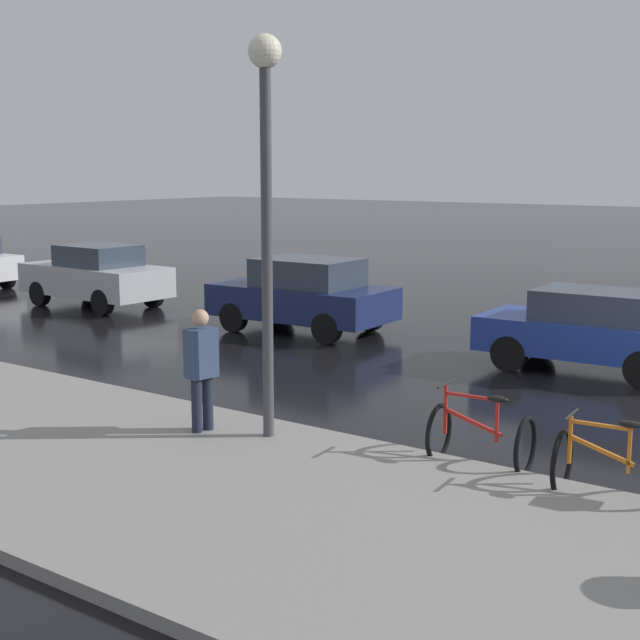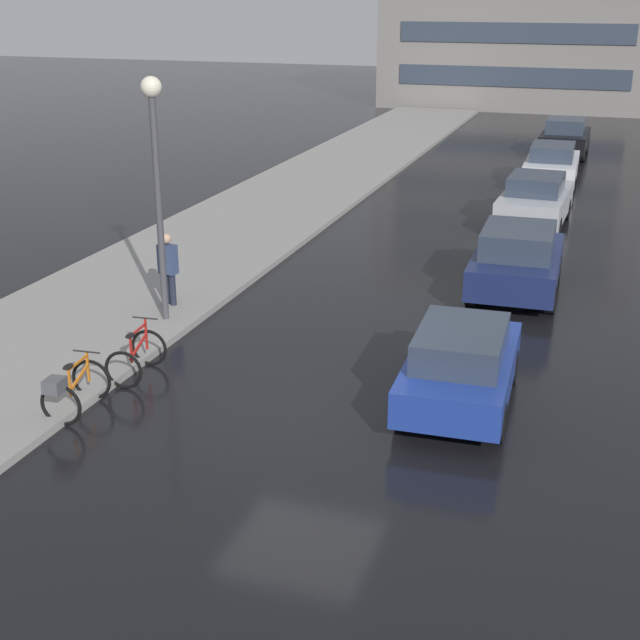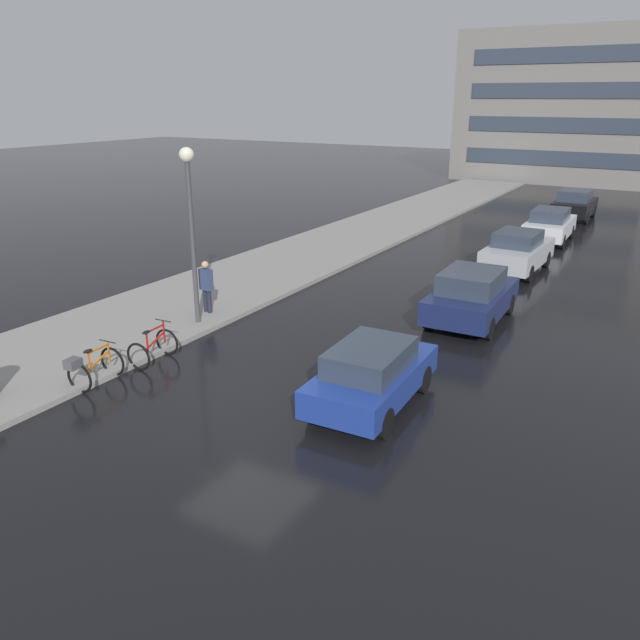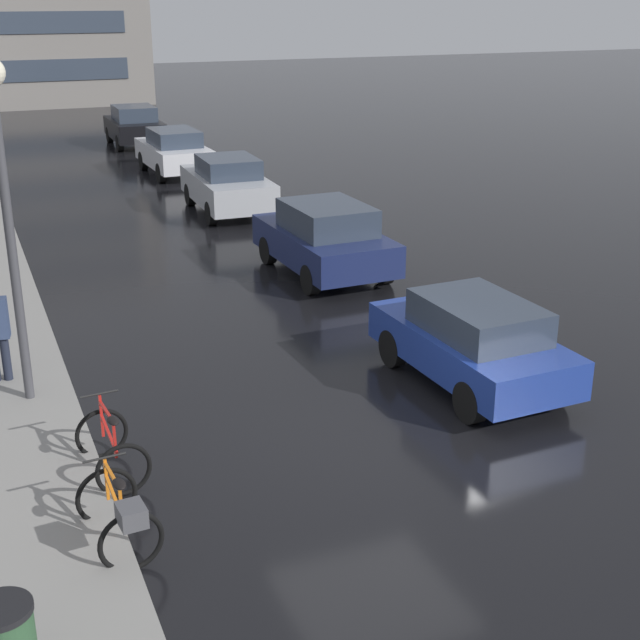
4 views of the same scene
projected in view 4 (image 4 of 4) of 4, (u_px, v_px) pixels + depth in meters
The scene contains 9 objects.
ground_plane at pixel (375, 449), 12.33m from camera, with size 140.00×140.00×0.00m, color black.
bicycle_nearest at pixel (121, 515), 9.90m from camera, with size 0.83×1.40×0.94m.
bicycle_second at pixel (112, 448), 11.53m from camera, with size 0.81×1.20×1.00m.
car_blue at pixel (473, 341), 14.10m from camera, with size 1.88×3.78×1.45m.
car_navy at pixel (325, 238), 19.68m from camera, with size 2.05×4.00×1.61m.
car_silver at pixel (228, 184), 25.20m from camera, with size 1.95×4.12×1.60m.
car_white at pixel (174, 151), 30.48m from camera, with size 1.88×4.05×1.55m.
car_black at pixel (134, 126), 36.12m from camera, with size 1.92×3.80×1.60m.
streetlamp at pixel (3, 179), 12.42m from camera, with size 0.41×0.41×5.14m.
Camera 4 is at (-4.89, -9.81, 5.97)m, focal length 50.00 mm.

